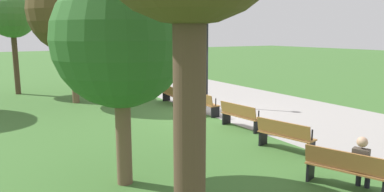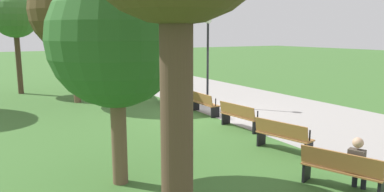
% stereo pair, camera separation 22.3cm
% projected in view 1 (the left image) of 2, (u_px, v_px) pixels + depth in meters
% --- Properties ---
extents(ground_plane, '(120.00, 120.00, 0.00)m').
position_uv_depth(ground_plane, '(205.00, 114.00, 14.91)').
color(ground_plane, '#3D6B2D').
extents(path_paving, '(30.26, 6.29, 0.01)m').
position_uv_depth(path_paving, '(262.00, 106.00, 16.50)').
color(path_paving, '#A39E99').
rests_on(path_paving, ground).
extents(bench_0, '(1.71, 1.02, 0.89)m').
position_uv_depth(bench_0, '(111.00, 83.00, 20.60)').
color(bench_0, '#996633').
rests_on(bench_0, ground).
extents(bench_1, '(1.71, 0.85, 0.89)m').
position_uv_depth(bench_1, '(140.00, 88.00, 18.87)').
color(bench_1, '#996633').
rests_on(bench_1, ground).
extents(bench_2, '(1.69, 0.66, 0.89)m').
position_uv_depth(bench_2, '(171.00, 94.00, 16.92)').
color(bench_2, '#996633').
rests_on(bench_2, ground).
extents(bench_3, '(1.65, 0.47, 0.89)m').
position_uv_depth(bench_3, '(203.00, 103.00, 14.79)').
color(bench_3, '#996633').
rests_on(bench_3, ground).
extents(bench_4, '(1.69, 0.66, 0.89)m').
position_uv_depth(bench_4, '(240.00, 115.00, 12.51)').
color(bench_4, '#996633').
rests_on(bench_4, ground).
extents(bench_5, '(1.71, 0.85, 0.89)m').
position_uv_depth(bench_5, '(285.00, 135.00, 10.10)').
color(bench_5, '#996633').
rests_on(bench_5, ground).
extents(bench_6, '(1.71, 1.02, 0.89)m').
position_uv_depth(bench_6, '(345.00, 169.00, 7.61)').
color(bench_6, '#996633').
rests_on(bench_6, ground).
extents(person_seated, '(0.46, 0.59, 1.20)m').
position_uv_depth(person_seated, '(361.00, 162.00, 7.52)').
color(person_seated, '#4C4238').
rests_on(person_seated, ground).
extents(tree_0, '(2.84, 2.84, 4.57)m').
position_uv_depth(tree_0, '(120.00, 41.00, 7.49)').
color(tree_0, brown).
rests_on(tree_0, ground).
extents(tree_3, '(3.92, 3.92, 6.27)m').
position_uv_depth(tree_3, '(71.00, 11.00, 16.54)').
color(tree_3, brown).
rests_on(tree_3, ground).
extents(tree_4, '(2.43, 2.43, 5.46)m').
position_uv_depth(tree_4, '(12.00, 16.00, 19.04)').
color(tree_4, '#4C3828').
rests_on(tree_4, ground).
extents(lamp_post, '(0.32, 0.32, 4.02)m').
position_uv_depth(lamp_post, '(207.00, 44.00, 16.01)').
color(lamp_post, black).
rests_on(lamp_post, ground).
extents(trash_bin, '(0.46, 0.46, 0.89)m').
position_uv_depth(trash_bin, '(97.00, 80.00, 22.21)').
color(trash_bin, black).
rests_on(trash_bin, ground).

